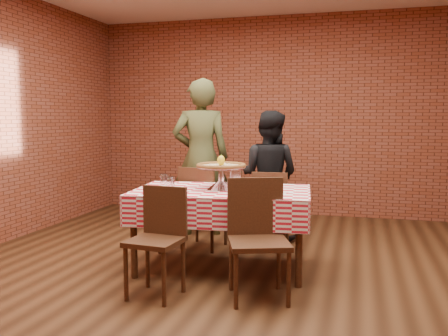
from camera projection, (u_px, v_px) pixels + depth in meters
The scene contains 19 objects.
ground at pixel (224, 275), 4.43m from camera, with size 6.00×6.00×0.00m, color black.
back_wall at pixel (279, 116), 7.15m from camera, with size 5.50×5.50×0.00m, color brown.
table at pixel (222, 230), 4.60m from camera, with size 1.61×0.97×0.75m, color #442714.
tablecloth at pixel (222, 204), 4.57m from camera, with size 1.65×1.00×0.28m, color red, non-canonical shape.
pizza_stand at pixel (221, 178), 4.58m from camera, with size 0.47×0.47×0.21m, color silver, non-canonical shape.
pizza at pixel (221, 166), 4.57m from camera, with size 0.47×0.47×0.03m, color #C5B58A.
lemon at pixel (221, 160), 4.57m from camera, with size 0.07×0.07×0.10m, color yellow.
water_glass_left at pixel (170, 184), 4.50m from camera, with size 0.08×0.08×0.13m, color white.
water_glass_right at pixel (164, 181), 4.70m from camera, with size 0.08×0.08×0.13m, color white.
side_plate at pixel (270, 191), 4.40m from camera, with size 0.18×0.18×0.01m, color white.
sweetener_packet_a at pixel (283, 193), 4.31m from camera, with size 0.05×0.04×0.01m, color white.
sweetener_packet_b at pixel (292, 193), 4.34m from camera, with size 0.05×0.04×0.01m, color white.
condiment_caddy at pixel (236, 178), 4.79m from camera, with size 0.11×0.09×0.15m, color silver.
chair_near_left at pixel (155, 243), 3.86m from camera, with size 0.39×0.39×0.87m, color #442714, non-canonical shape.
chair_near_right at pixel (259, 240), 3.82m from camera, with size 0.46×0.46×0.94m, color #442714, non-canonical shape.
chair_far_left at pixel (204, 207), 5.34m from camera, with size 0.42×0.42×0.90m, color #442714, non-canonical shape.
chair_far_right at pixel (271, 210), 5.31m from camera, with size 0.38×0.38×0.86m, color #442714, non-canonical shape.
diner_olive at pixel (201, 157), 5.92m from camera, with size 0.69×0.45×1.89m, color #404424.
diner_black at pixel (269, 175), 5.70m from camera, with size 0.73×0.57×1.51m, color black.
Camera 1 is at (1.15, -4.15, 1.44)m, focal length 39.00 mm.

